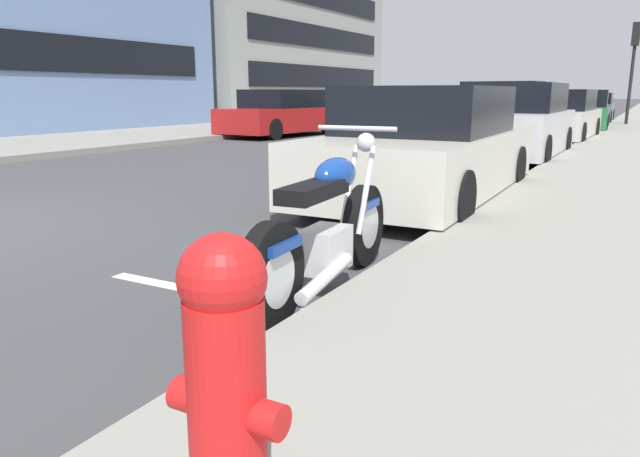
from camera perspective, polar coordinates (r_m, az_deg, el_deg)
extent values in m
cube|color=gray|center=(20.28, -13.01, 8.94)|extent=(120.00, 5.00, 0.14)
cube|color=silver|center=(4.11, -8.30, -6.61)|extent=(0.12, 2.20, 0.01)
cylinder|color=black|center=(4.79, 4.20, 0.29)|extent=(0.66, 0.16, 0.65)
cylinder|color=silver|center=(4.79, 4.20, 0.29)|extent=(0.37, 0.14, 0.36)
cylinder|color=black|center=(3.47, -4.69, -4.63)|extent=(0.66, 0.16, 0.65)
cylinder|color=silver|center=(3.47, -4.69, -4.63)|extent=(0.37, 0.14, 0.36)
cube|color=silver|center=(4.12, 0.47, -2.00)|extent=(0.42, 0.29, 0.30)
cube|color=black|center=(3.87, -0.63, 3.63)|extent=(0.69, 0.27, 0.10)
ellipsoid|color=navy|center=(4.18, 1.51, 5.16)|extent=(0.50, 0.27, 0.24)
cube|color=navy|center=(3.46, -4.34, -1.58)|extent=(0.37, 0.20, 0.06)
cube|color=navy|center=(4.73, 4.15, 2.36)|extent=(0.33, 0.18, 0.06)
cylinder|color=silver|center=(4.62, 2.79, 3.82)|extent=(0.34, 0.07, 0.65)
cylinder|color=silver|center=(4.57, 4.42, 3.70)|extent=(0.34, 0.07, 0.65)
cylinder|color=silver|center=(4.51, 3.53, 9.54)|extent=(0.08, 0.62, 0.04)
sphere|color=silver|center=(4.70, 4.42, 8.20)|extent=(0.15, 0.15, 0.15)
cylinder|color=silver|center=(3.83, 0.51, -4.70)|extent=(0.71, 0.14, 0.16)
cube|color=beige|center=(7.75, 10.05, 6.38)|extent=(4.50, 1.90, 0.71)
cube|color=black|center=(7.70, 10.23, 11.11)|extent=(2.30, 1.72, 0.57)
cylinder|color=black|center=(9.43, 7.97, 6.36)|extent=(0.62, 0.23, 0.62)
cylinder|color=black|center=(8.99, 18.09, 5.53)|extent=(0.62, 0.23, 0.62)
cylinder|color=black|center=(6.76, -0.79, 3.91)|extent=(0.62, 0.23, 0.62)
cylinder|color=black|center=(6.14, 13.06, 2.65)|extent=(0.62, 0.23, 0.62)
cube|color=silver|center=(13.12, 18.00, 8.80)|extent=(4.19, 1.85, 0.81)
cube|color=black|center=(13.19, 18.30, 11.82)|extent=(2.34, 1.69, 0.57)
cylinder|color=black|center=(14.66, 15.83, 8.31)|extent=(0.62, 0.22, 0.62)
cylinder|color=black|center=(14.36, 22.34, 7.75)|extent=(0.62, 0.22, 0.62)
cylinder|color=black|center=(12.01, 12.64, 7.57)|extent=(0.62, 0.22, 0.62)
cylinder|color=black|center=(11.64, 20.55, 6.90)|extent=(0.62, 0.22, 0.62)
cube|color=beige|center=(18.34, 21.77, 9.36)|extent=(4.46, 1.91, 0.71)
cube|color=black|center=(18.41, 21.98, 11.34)|extent=(2.40, 1.71, 0.57)
cylinder|color=black|center=(19.92, 20.09, 9.12)|extent=(0.63, 0.24, 0.62)
cylinder|color=black|center=(19.68, 24.76, 8.69)|extent=(0.63, 0.24, 0.62)
cylinder|color=black|center=(17.08, 18.20, 8.75)|extent=(0.63, 0.24, 0.62)
cylinder|color=black|center=(16.80, 23.63, 8.26)|extent=(0.63, 0.24, 0.62)
cube|color=#236638|center=(23.73, 23.67, 9.80)|extent=(4.38, 2.01, 0.70)
cube|color=black|center=(23.62, 23.80, 11.34)|extent=(2.24, 1.76, 0.58)
cylinder|color=black|center=(25.21, 21.92, 9.62)|extent=(0.63, 0.25, 0.62)
cylinder|color=black|center=(25.13, 25.67, 9.27)|extent=(0.63, 0.25, 0.62)
cylinder|color=black|center=(22.38, 21.32, 9.36)|extent=(0.63, 0.25, 0.62)
cylinder|color=black|center=(22.30, 25.54, 8.98)|extent=(0.63, 0.25, 0.62)
cube|color=#4C515B|center=(29.28, 24.46, 10.13)|extent=(4.55, 1.86, 0.71)
cube|color=black|center=(29.24, 24.56, 11.27)|extent=(2.37, 1.66, 0.46)
cylinder|color=black|center=(30.82, 23.12, 9.96)|extent=(0.63, 0.24, 0.62)
cylinder|color=black|center=(30.73, 26.08, 9.68)|extent=(0.63, 0.24, 0.62)
cylinder|color=black|center=(27.86, 22.59, 9.79)|extent=(0.63, 0.24, 0.62)
cylinder|color=black|center=(27.76, 25.87, 9.49)|extent=(0.63, 0.24, 0.62)
cube|color=maroon|center=(30.85, 16.92, 11.17)|extent=(2.47, 5.13, 0.86)
cube|color=black|center=(30.84, 17.02, 12.63)|extent=(2.22, 3.74, 0.72)
cylinder|color=black|center=(30.57, 13.29, 10.75)|extent=(0.33, 0.78, 0.76)
cylinder|color=black|center=(32.26, 14.48, 10.78)|extent=(0.33, 0.78, 0.76)
cylinder|color=black|center=(29.50, 19.50, 10.30)|extent=(0.33, 0.78, 0.76)
cylinder|color=black|center=(31.26, 20.39, 10.34)|extent=(0.33, 0.78, 0.76)
cube|color=#AD1919|center=(19.16, -3.77, 10.37)|extent=(4.53, 2.15, 0.72)
cube|color=black|center=(19.23, -3.60, 12.29)|extent=(2.56, 1.86, 0.56)
cylinder|color=black|center=(17.51, -4.45, 9.43)|extent=(0.63, 0.27, 0.62)
cylinder|color=black|center=(18.58, -8.58, 9.53)|extent=(0.63, 0.27, 0.62)
cylinder|color=black|center=(19.89, 0.75, 9.89)|extent=(0.63, 0.27, 0.62)
cylinder|color=black|center=(20.83, -3.17, 10.01)|extent=(0.63, 0.27, 0.62)
cylinder|color=red|center=(1.75, -8.82, -17.48)|extent=(0.22, 0.22, 0.70)
sphere|color=red|center=(1.59, -9.33, -4.67)|extent=(0.24, 0.24, 0.24)
cylinder|color=red|center=(1.82, -12.49, -15.25)|extent=(0.10, 0.08, 0.10)
cylinder|color=red|center=(1.66, -4.86, -17.78)|extent=(0.10, 0.08, 0.10)
cylinder|color=black|center=(26.45, 27.64, 12.95)|extent=(0.12, 0.12, 3.79)
cube|color=black|center=(26.52, 27.98, 16.10)|extent=(0.28, 0.28, 0.85)
sphere|color=red|center=(26.69, 28.05, 16.60)|extent=(0.14, 0.14, 0.14)
sphere|color=gold|center=(26.67, 27.99, 16.05)|extent=(0.14, 0.14, 0.14)
sphere|color=green|center=(26.65, 27.93, 15.49)|extent=(0.14, 0.14, 0.14)
cube|color=black|center=(20.20, -23.31, 15.13)|extent=(11.83, 0.06, 1.10)
cube|color=#939993|center=(35.75, -7.58, 18.47)|extent=(15.85, 10.43, 9.76)
cube|color=black|center=(32.76, 0.21, 14.30)|extent=(13.32, 0.06, 1.10)
cube|color=black|center=(32.87, 0.21, 17.82)|extent=(13.32, 0.06, 1.10)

